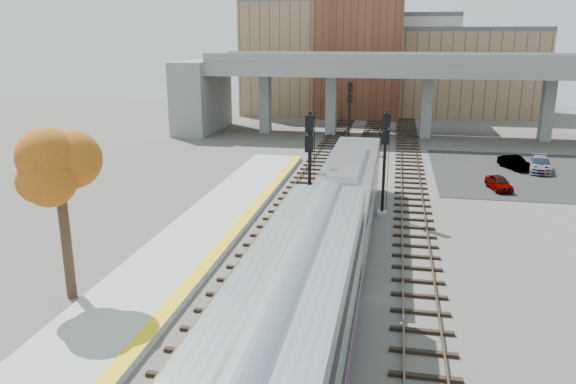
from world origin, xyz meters
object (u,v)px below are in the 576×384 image
(locomotive, at_px, (349,191))
(signal_mast_mid, at_px, (384,165))
(signal_mast_far, at_px, (349,116))
(car_b, at_px, (515,163))
(car_a, at_px, (499,183))
(tree, at_px, (58,172))
(car_c, at_px, (540,164))
(signal_mast_near, at_px, (309,176))

(locomotive, bearing_deg, signal_mast_mid, 54.17)
(signal_mast_far, xyz_separation_m, car_b, (15.13, -6.41, -2.83))
(car_a, relative_size, car_b, 0.92)
(locomotive, relative_size, car_b, 5.47)
(signal_mast_far, bearing_deg, tree, -104.11)
(tree, xyz_separation_m, car_c, (26.29, 29.67, -5.09))
(locomotive, relative_size, signal_mast_near, 2.62)
(tree, xyz_separation_m, car_b, (24.33, 30.21, -5.15))
(signal_mast_far, distance_m, tree, 37.83)
(car_a, relative_size, car_c, 0.73)
(signal_mast_mid, height_order, car_b, signal_mast_mid)
(signal_mast_far, bearing_deg, car_c, -22.13)
(locomotive, bearing_deg, car_c, 49.87)
(car_a, bearing_deg, locomotive, -146.73)
(tree, bearing_deg, car_b, 51.16)
(signal_mast_mid, height_order, signal_mast_far, signal_mast_far)
(signal_mast_near, height_order, car_b, signal_mast_near)
(car_c, bearing_deg, signal_mast_near, -121.11)
(signal_mast_mid, bearing_deg, locomotive, -125.83)
(signal_mast_far, xyz_separation_m, car_c, (17.09, -6.95, -2.77))
(signal_mast_near, bearing_deg, car_b, 53.33)
(signal_mast_far, height_order, tree, tree)
(locomotive, distance_m, signal_mast_mid, 3.59)
(car_c, bearing_deg, car_b, 174.25)
(signal_mast_near, xyz_separation_m, signal_mast_far, (-0.00, 26.72, -0.20))
(locomotive, distance_m, car_b, 22.54)
(signal_mast_far, distance_m, car_b, 16.67)
(car_a, distance_m, car_b, 7.94)
(car_b, bearing_deg, tree, -153.88)
(car_a, bearing_deg, signal_mast_far, 119.74)
(car_b, bearing_deg, locomotive, -150.46)
(signal_mast_far, bearing_deg, signal_mast_near, -90.00)
(signal_mast_far, bearing_deg, car_b, -22.96)
(locomotive, distance_m, tree, 16.77)
(locomotive, height_order, tree, tree)
(car_a, bearing_deg, car_c, 45.07)
(locomotive, bearing_deg, signal_mast_far, 94.85)
(signal_mast_near, xyz_separation_m, signal_mast_mid, (4.10, 4.77, -0.27))
(signal_mast_near, bearing_deg, signal_mast_mid, 49.30)
(tree, relative_size, car_c, 1.78)
(tree, height_order, car_a, tree)
(locomotive, xyz_separation_m, car_a, (10.53, 10.78, -1.69))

